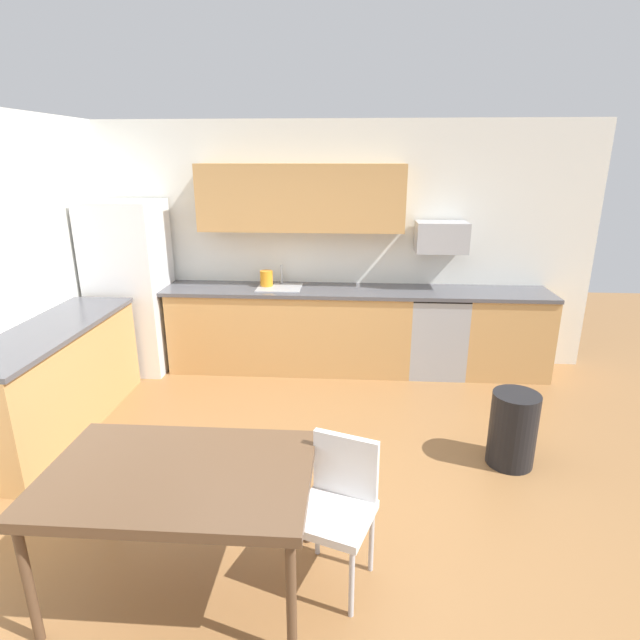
{
  "coord_description": "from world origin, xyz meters",
  "views": [
    {
      "loc": [
        0.27,
        -3.09,
        2.32
      ],
      "look_at": [
        0.0,
        1.0,
        1.0
      ],
      "focal_mm": 28.54,
      "sensor_mm": 36.0,
      "label": 1
    }
  ],
  "objects_px": {
    "oven_range": "(436,333)",
    "chair_near_table": "(338,500)",
    "microwave": "(441,237)",
    "refrigerator": "(131,287)",
    "trash_bin": "(513,429)",
    "kettle": "(267,280)",
    "dining_table": "(179,481)"
  },
  "relations": [
    {
      "from": "oven_range",
      "to": "chair_near_table",
      "type": "relative_size",
      "value": 1.07
    },
    {
      "from": "microwave",
      "to": "chair_near_table",
      "type": "bearing_deg",
      "value": -107.55
    },
    {
      "from": "oven_range",
      "to": "chair_near_table",
      "type": "distance_m",
      "value": 3.17
    },
    {
      "from": "refrigerator",
      "to": "trash_bin",
      "type": "xyz_separation_m",
      "value": [
        3.72,
        -1.72,
        -0.64
      ]
    },
    {
      "from": "kettle",
      "to": "dining_table",
      "type": "bearing_deg",
      "value": -88.96
    },
    {
      "from": "oven_range",
      "to": "trash_bin",
      "type": "xyz_separation_m",
      "value": [
        0.34,
        -1.8,
        -0.16
      ]
    },
    {
      "from": "dining_table",
      "to": "trash_bin",
      "type": "height_order",
      "value": "dining_table"
    },
    {
      "from": "refrigerator",
      "to": "chair_near_table",
      "type": "relative_size",
      "value": 2.21
    },
    {
      "from": "chair_near_table",
      "to": "oven_range",
      "type": "bearing_deg",
      "value": 71.9
    },
    {
      "from": "refrigerator",
      "to": "trash_bin",
      "type": "bearing_deg",
      "value": -24.79
    },
    {
      "from": "refrigerator",
      "to": "trash_bin",
      "type": "relative_size",
      "value": 3.13
    },
    {
      "from": "oven_range",
      "to": "trash_bin",
      "type": "relative_size",
      "value": 1.52
    },
    {
      "from": "chair_near_table",
      "to": "kettle",
      "type": "distance_m",
      "value": 3.23
    },
    {
      "from": "oven_range",
      "to": "kettle",
      "type": "distance_m",
      "value": 1.97
    },
    {
      "from": "kettle",
      "to": "trash_bin",
      "type": "bearing_deg",
      "value": -39.74
    },
    {
      "from": "trash_bin",
      "to": "dining_table",
      "type": "bearing_deg",
      "value": -147.95
    },
    {
      "from": "microwave",
      "to": "dining_table",
      "type": "relative_size",
      "value": 0.39
    },
    {
      "from": "dining_table",
      "to": "chair_near_table",
      "type": "distance_m",
      "value": 0.87
    },
    {
      "from": "oven_range",
      "to": "kettle",
      "type": "relative_size",
      "value": 4.55
    },
    {
      "from": "chair_near_table",
      "to": "refrigerator",
      "type": "bearing_deg",
      "value": 129.25
    },
    {
      "from": "oven_range",
      "to": "microwave",
      "type": "distance_m",
      "value": 1.05
    },
    {
      "from": "oven_range",
      "to": "trash_bin",
      "type": "height_order",
      "value": "oven_range"
    },
    {
      "from": "refrigerator",
      "to": "microwave",
      "type": "height_order",
      "value": "refrigerator"
    },
    {
      "from": "dining_table",
      "to": "microwave",
      "type": "bearing_deg",
      "value": 60.68
    },
    {
      "from": "dining_table",
      "to": "chair_near_table",
      "type": "relative_size",
      "value": 1.65
    },
    {
      "from": "refrigerator",
      "to": "oven_range",
      "type": "relative_size",
      "value": 2.06
    },
    {
      "from": "trash_bin",
      "to": "kettle",
      "type": "xyz_separation_m",
      "value": [
        -2.22,
        1.85,
        0.72
      ]
    },
    {
      "from": "refrigerator",
      "to": "microwave",
      "type": "relative_size",
      "value": 3.48
    },
    {
      "from": "chair_near_table",
      "to": "microwave",
      "type": "bearing_deg",
      "value": 72.45
    },
    {
      "from": "refrigerator",
      "to": "kettle",
      "type": "height_order",
      "value": "refrigerator"
    },
    {
      "from": "microwave",
      "to": "chair_near_table",
      "type": "distance_m",
      "value": 3.41
    },
    {
      "from": "trash_bin",
      "to": "kettle",
      "type": "relative_size",
      "value": 3.0
    }
  ]
}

